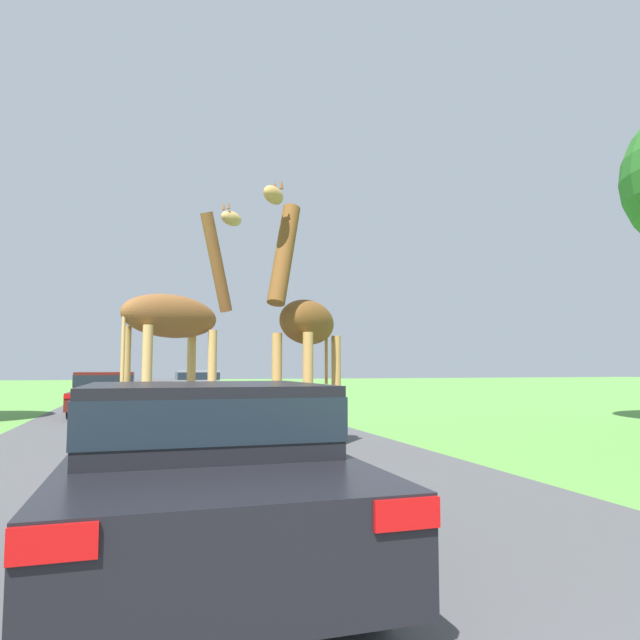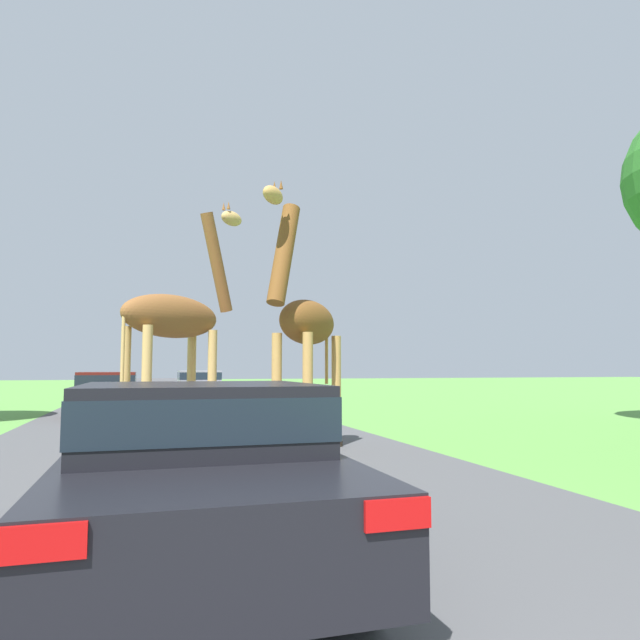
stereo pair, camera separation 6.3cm
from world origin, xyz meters
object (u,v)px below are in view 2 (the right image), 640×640
giraffe_near_road (305,326)px  car_queue_left (199,386)px  car_lead_maroon (198,468)px  giraffe_companion (177,322)px  car_queue_right (107,392)px

giraffe_near_road → car_queue_left: 15.01m
giraffe_near_road → car_lead_maroon: 6.37m
car_queue_left → giraffe_near_road: bearing=-87.5°
giraffe_companion → car_queue_right: 9.71m
giraffe_companion → car_lead_maroon: size_ratio=1.23×
car_lead_maroon → car_queue_right: bearing=96.1°
giraffe_near_road → car_queue_left: (-0.66, 14.92, -1.55)m
car_lead_maroon → car_queue_left: size_ratio=0.87×
giraffe_companion → car_queue_left: 14.79m
giraffe_near_road → car_lead_maroon: (-2.42, -5.68, -1.56)m
giraffe_near_road → car_queue_left: giraffe_near_road is taller
car_queue_left → giraffe_companion: bearing=-96.5°
giraffe_near_road → giraffe_companion: (-2.31, 0.31, 0.05)m
car_lead_maroon → car_queue_left: bearing=85.1°
giraffe_near_road → giraffe_companion: 2.33m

